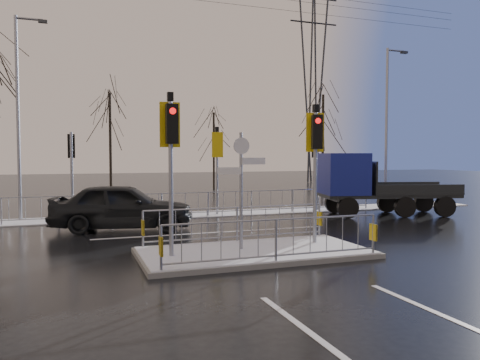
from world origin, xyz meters
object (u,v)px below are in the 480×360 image
object	(u,v)px
street_lamp_left	(20,109)
street_lamp_right	(388,120)
traffic_island	(254,240)
flatbed_truck	(362,182)
car_far_lane	(123,206)

from	to	relation	value
street_lamp_left	street_lamp_right	bearing A→B (deg)	-3.37
street_lamp_right	traffic_island	bearing A→B (deg)	-141.27
street_lamp_right	street_lamp_left	distance (m)	17.03
street_lamp_right	street_lamp_left	size ratio (longest dim) A/B	0.98
traffic_island	flatbed_truck	distance (m)	9.69
traffic_island	car_far_lane	bearing A→B (deg)	117.38
car_far_lane	street_lamp_right	world-z (taller)	street_lamp_right
car_far_lane	street_lamp_right	size ratio (longest dim) A/B	0.61
street_lamp_left	flatbed_truck	bearing A→B (deg)	-13.75
car_far_lane	street_lamp_left	bearing A→B (deg)	53.89
traffic_island	street_lamp_right	distance (m)	14.14
traffic_island	street_lamp_left	distance (m)	12.17
flatbed_truck	car_far_lane	bearing A→B (deg)	-176.35
flatbed_truck	street_lamp_right	bearing A→B (deg)	37.42
traffic_island	flatbed_truck	bearing A→B (deg)	39.27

